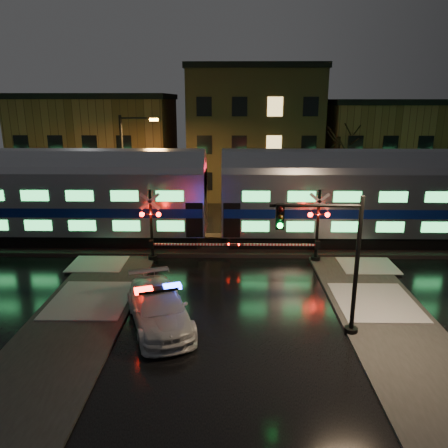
{
  "coord_description": "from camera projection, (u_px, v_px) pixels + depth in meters",
  "views": [
    {
      "loc": [
        -0.07,
        -21.17,
        8.94
      ],
      "look_at": [
        -0.47,
        2.5,
        2.2
      ],
      "focal_mm": 35.0,
      "sensor_mm": 36.0,
      "label": 1
    }
  ],
  "objects": [
    {
      "name": "police_car",
      "position": [
        159.0,
        308.0,
        17.8
      ],
      "size": [
        3.82,
        5.77,
        1.72
      ],
      "rotation": [
        0.0,
        0.0,
        0.34
      ],
      "color": "silver",
      "rests_on": "ground"
    },
    {
      "name": "ballast",
      "position": [
        232.0,
        245.0,
        27.58
      ],
      "size": [
        90.0,
        4.2,
        0.24
      ],
      "primitive_type": "cube",
      "color": "black",
      "rests_on": "ground"
    },
    {
      "name": "building_mid",
      "position": [
        253.0,
        134.0,
        42.83
      ],
      "size": [
        12.0,
        11.0,
        11.5
      ],
      "primitive_type": "cube",
      "color": "brown",
      "rests_on": "ground"
    },
    {
      "name": "crossing_signal_left",
      "position": [
        158.0,
        233.0,
        24.62
      ],
      "size": [
        5.88,
        0.66,
        4.17
      ],
      "color": "black",
      "rests_on": "ground"
    },
    {
      "name": "ground",
      "position": [
        232.0,
        278.0,
        22.8
      ],
      "size": [
        120.0,
        120.0,
        0.0
      ],
      "primitive_type": "plane",
      "color": "black",
      "rests_on": "ground"
    },
    {
      "name": "sidewalk_right",
      "position": [
        400.0,
        338.0,
        16.91
      ],
      "size": [
        4.0,
        20.0,
        0.12
      ],
      "primitive_type": "cube",
      "color": "#2D2D2D",
      "rests_on": "ground"
    },
    {
      "name": "building_left",
      "position": [
        100.0,
        147.0,
        42.94
      ],
      "size": [
        14.0,
        10.0,
        9.0
      ],
      "primitive_type": "cube",
      "color": "brown",
      "rests_on": "ground"
    },
    {
      "name": "sidewalk_left",
      "position": [
        67.0,
        335.0,
        17.12
      ],
      "size": [
        4.0,
        20.0,
        0.12
      ],
      "primitive_type": "cube",
      "color": "#2D2D2D",
      "rests_on": "ground"
    },
    {
      "name": "traffic_light",
      "position": [
        334.0,
        264.0,
        16.46
      ],
      "size": [
        3.62,
        0.67,
        5.6
      ],
      "rotation": [
        0.0,
        0.0,
        0.19
      ],
      "color": "black",
      "rests_on": "ground"
    },
    {
      "name": "building_right",
      "position": [
        386.0,
        150.0,
        42.55
      ],
      "size": [
        12.0,
        10.0,
        8.5
      ],
      "primitive_type": "cube",
      "color": "brown",
      "rests_on": "ground"
    },
    {
      "name": "streetlight",
      "position": [
        127.0,
        165.0,
        30.32
      ],
      "size": [
        2.66,
        0.28,
        7.96
      ],
      "color": "black",
      "rests_on": "ground"
    },
    {
      "name": "train",
      "position": [
        214.0,
        194.0,
        26.7
      ],
      "size": [
        51.0,
        3.12,
        5.92
      ],
      "color": "black",
      "rests_on": "ballast"
    },
    {
      "name": "crossing_signal_right",
      "position": [
        311.0,
        233.0,
        24.47
      ],
      "size": [
        5.94,
        0.66,
        4.2
      ],
      "color": "black",
      "rests_on": "ground"
    }
  ]
}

